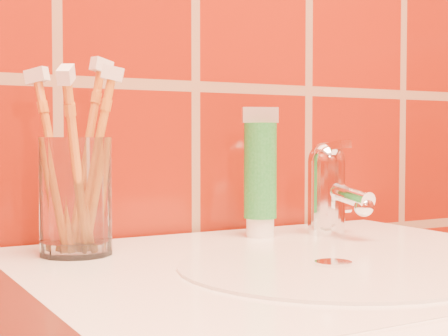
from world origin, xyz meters
TOP-DOWN VIEW (x-y plane):
  - glass_tumbler at (-0.19, 1.10)m, footprint 0.09×0.09m
  - toothpaste_tube at (0.05, 1.12)m, footprint 0.05×0.04m
  - faucet at (0.14, 1.09)m, footprint 0.05×0.11m
  - toothbrush_0 at (-0.20, 1.06)m, footprint 0.13×0.17m
  - toothbrush_1 at (-0.21, 1.11)m, footprint 0.10×0.10m
  - toothbrush_2 at (-0.17, 1.10)m, footprint 0.10×0.09m
  - toothbrush_3 at (-0.18, 1.12)m, footprint 0.10×0.09m

SIDE VIEW (x-z plane):
  - glass_tumbler at x=-0.19m, z-range 0.85..0.98m
  - faucet at x=0.14m, z-range 0.85..0.97m
  - toothpaste_tube at x=0.05m, z-range 0.84..1.01m
  - toothbrush_0 at x=-0.20m, z-range 0.84..1.05m
  - toothbrush_1 at x=-0.21m, z-range 0.84..1.05m
  - toothbrush_2 at x=-0.17m, z-range 0.84..1.06m
  - toothbrush_3 at x=-0.18m, z-range 0.84..1.07m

